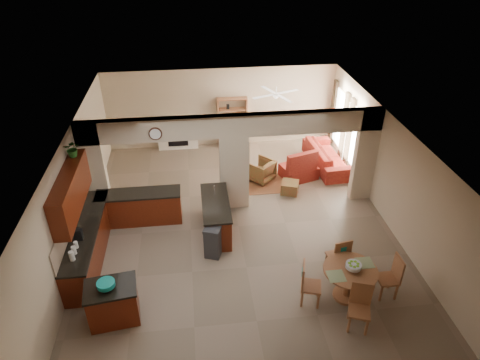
{
  "coord_description": "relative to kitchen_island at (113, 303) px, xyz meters",
  "views": [
    {
      "loc": [
        -1.06,
        -9.09,
        7.06
      ],
      "look_at": [
        0.08,
        0.3,
        1.27
      ],
      "focal_mm": 32.0,
      "sensor_mm": 36.0,
      "label": 1
    }
  ],
  "objects": [
    {
      "name": "floor",
      "position": [
        2.88,
        2.76,
        -0.44
      ],
      "size": [
        10.0,
        10.0,
        0.0
      ],
      "primitive_type": "plane",
      "color": "#786653",
      "rests_on": "ground"
    },
    {
      "name": "ceiling",
      "position": [
        2.88,
        2.76,
        2.36
      ],
      "size": [
        10.0,
        10.0,
        0.0
      ],
      "primitive_type": "plane",
      "rotation": [
        3.14,
        0.0,
        0.0
      ],
      "color": "white",
      "rests_on": "wall_back"
    },
    {
      "name": "wall_back",
      "position": [
        2.88,
        7.76,
        0.96
      ],
      "size": [
        8.0,
        0.0,
        8.0
      ],
      "primitive_type": "plane",
      "rotation": [
        1.57,
        0.0,
        0.0
      ],
      "color": "#C0A98C",
      "rests_on": "floor"
    },
    {
      "name": "wall_front",
      "position": [
        2.88,
        -2.24,
        0.96
      ],
      "size": [
        8.0,
        0.0,
        8.0
      ],
      "primitive_type": "plane",
      "rotation": [
        -1.57,
        0.0,
        0.0
      ],
      "color": "#C0A98C",
      "rests_on": "floor"
    },
    {
      "name": "wall_left",
      "position": [
        -1.12,
        2.76,
        0.96
      ],
      "size": [
        0.0,
        10.0,
        10.0
      ],
      "primitive_type": "plane",
      "rotation": [
        1.57,
        0.0,
        1.57
      ],
      "color": "#C0A98C",
      "rests_on": "floor"
    },
    {
      "name": "wall_right",
      "position": [
        6.88,
        2.76,
        0.96
      ],
      "size": [
        0.0,
        10.0,
        10.0
      ],
      "primitive_type": "plane",
      "rotation": [
        1.57,
        0.0,
        -1.57
      ],
      "color": "#C0A98C",
      "rests_on": "floor"
    },
    {
      "name": "partition_left_pier",
      "position": [
        -0.82,
        3.76,
        0.96
      ],
      "size": [
        0.6,
        0.25,
        2.8
      ],
      "primitive_type": "cube",
      "color": "#C0A98C",
      "rests_on": "floor"
    },
    {
      "name": "partition_center_pier",
      "position": [
        2.88,
        3.76,
        0.66
      ],
      "size": [
        0.8,
        0.25,
        2.2
      ],
      "primitive_type": "cube",
      "color": "#C0A98C",
      "rests_on": "floor"
    },
    {
      "name": "partition_right_pier",
      "position": [
        6.58,
        3.76,
        0.96
      ],
      "size": [
        0.6,
        0.25,
        2.8
      ],
      "primitive_type": "cube",
      "color": "#C0A98C",
      "rests_on": "floor"
    },
    {
      "name": "partition_header",
      "position": [
        2.88,
        3.76,
        2.06
      ],
      "size": [
        8.0,
        0.25,
        0.6
      ],
      "primitive_type": "cube",
      "color": "#C0A98C",
      "rests_on": "partition_center_pier"
    },
    {
      "name": "kitchen_counter",
      "position": [
        -0.38,
        2.51,
        0.02
      ],
      "size": [
        2.52,
        3.29,
        1.48
      ],
      "color": "#441507",
      "rests_on": "floor"
    },
    {
      "name": "upper_cabinets",
      "position": [
        -0.94,
        1.96,
        1.48
      ],
      "size": [
        0.35,
        2.4,
        0.9
      ],
      "primitive_type": "cube",
      "color": "#441507",
      "rests_on": "wall_left"
    },
    {
      "name": "peninsula",
      "position": [
        2.28,
        2.65,
        0.01
      ],
      "size": [
        0.7,
        1.85,
        0.91
      ],
      "color": "#441507",
      "rests_on": "floor"
    },
    {
      "name": "wall_clock",
      "position": [
        0.88,
        3.61,
        2.01
      ],
      "size": [
        0.34,
        0.03,
        0.34
      ],
      "primitive_type": "cylinder",
      "rotation": [
        1.57,
        0.0,
        0.0
      ],
      "color": "#482418",
      "rests_on": "partition_header"
    },
    {
      "name": "rug",
      "position": [
        4.08,
        4.86,
        -0.44
      ],
      "size": [
        1.6,
        1.3,
        0.01
      ],
      "primitive_type": "cube",
      "color": "brown",
      "rests_on": "floor"
    },
    {
      "name": "fireplace",
      "position": [
        1.28,
        7.59,
        0.17
      ],
      "size": [
        1.6,
        0.35,
        1.2
      ],
      "color": "white",
      "rests_on": "floor"
    },
    {
      "name": "shelving_unit",
      "position": [
        3.23,
        7.58,
        0.46
      ],
      "size": [
        1.0,
        0.32,
        1.8
      ],
      "primitive_type": "cube",
      "color": "brown",
      "rests_on": "floor"
    },
    {
      "name": "window_a",
      "position": [
        6.85,
        5.06,
        0.76
      ],
      "size": [
        0.02,
        0.9,
        1.9
      ],
      "primitive_type": "cube",
      "color": "white",
      "rests_on": "wall_right"
    },
    {
      "name": "window_b",
      "position": [
        6.85,
        6.76,
        0.76
      ],
      "size": [
        0.02,
        0.9,
        1.9
      ],
      "primitive_type": "cube",
      "color": "white",
      "rests_on": "wall_right"
    },
    {
      "name": "glazed_door",
      "position": [
        6.85,
        5.91,
        0.61
      ],
      "size": [
        0.02,
        0.7,
        2.1
      ],
      "primitive_type": "cube",
      "color": "white",
      "rests_on": "wall_right"
    },
    {
      "name": "drape_a_left",
      "position": [
        6.81,
        4.46,
        0.76
      ],
      "size": [
        0.1,
        0.28,
        2.3
      ],
      "primitive_type": "cube",
      "color": "#471F1C",
      "rests_on": "wall_right"
    },
    {
      "name": "drape_a_right",
      "position": [
        6.81,
        5.66,
        0.76
      ],
      "size": [
        0.1,
        0.28,
        2.3
      ],
      "primitive_type": "cube",
      "color": "#471F1C",
      "rests_on": "wall_right"
    },
    {
      "name": "drape_b_left",
      "position": [
        6.81,
        6.16,
        0.76
      ],
      "size": [
        0.1,
        0.28,
        2.3
      ],
      "primitive_type": "cube",
      "color": "#471F1C",
      "rests_on": "wall_right"
    },
    {
      "name": "drape_b_right",
      "position": [
        6.81,
        7.36,
        0.76
      ],
      "size": [
        0.1,
        0.28,
        2.3
      ],
      "primitive_type": "cube",
      "color": "#471F1C",
      "rests_on": "wall_right"
    },
    {
      "name": "ceiling_fan",
      "position": [
        4.38,
        5.76,
        2.12
      ],
      "size": [
        1.0,
        1.0,
        0.1
      ],
      "primitive_type": "cylinder",
      "color": "white",
      "rests_on": "ceiling"
    },
    {
      "name": "kitchen_island",
      "position": [
        0.0,
        0.0,
        0.0
      ],
      "size": [
        1.1,
        0.85,
        0.88
      ],
      "rotation": [
        0.0,
        0.0,
        0.13
      ],
      "color": "#441507",
      "rests_on": "floor"
    },
    {
      "name": "teal_bowl",
      "position": [
        -0.05,
        -0.03,
        0.52
      ],
      "size": [
        0.35,
        0.35,
        0.17
      ],
      "primitive_type": "cylinder",
      "color": "teal",
      "rests_on": "kitchen_island"
    },
    {
      "name": "trash_can",
      "position": [
        2.12,
        1.67,
        -0.06
      ],
      "size": [
        0.44,
        0.41,
        0.77
      ],
      "primitive_type": "cube",
      "rotation": [
        0.0,
        0.0,
        -0.35
      ],
      "color": "#2D2C2F",
      "rests_on": "floor"
    },
    {
      "name": "dining_table",
      "position": [
        4.92,
        0.0,
        0.07
      ],
      "size": [
        1.15,
        1.15,
        0.78
      ],
      "color": "brown",
      "rests_on": "floor"
    },
    {
      "name": "fruit_bowl",
      "position": [
        4.97,
        -0.01,
        0.43
      ],
      "size": [
        0.33,
        0.33,
        0.18
      ],
      "primitive_type": "cylinder",
      "color": "#71B526",
      "rests_on": "dining_table"
    },
    {
      "name": "sofa",
      "position": [
        6.18,
        5.7,
        -0.09
      ],
      "size": [
        2.47,
        1.1,
        0.7
      ],
      "primitive_type": "imported",
      "rotation": [
        0.0,
        0.0,
        1.63
      ],
      "color": "maroon",
      "rests_on": "floor"
    },
    {
      "name": "chaise",
      "position": [
        5.07,
        5.08,
        -0.24
      ],
      "size": [
        1.23,
        1.11,
        0.41
      ],
      "primitive_type": "cube",
      "rotation": [
        0.0,
        0.0,
        0.32
      ],
      "color": "maroon",
      "rests_on": "floor"
    },
    {
      "name": "armchair",
      "position": [
        3.86,
        5.08,
        -0.11
      ],
      "size": [
        1.03,
        1.03,
        0.67
      ],
      "primitive_type": "imported",
      "rotation": [
        0.0,
        0.0,
        3.89
      ],
      "color": "maroon",
      "rests_on": "floor"
    },
    {
      "name": "ottoman",
      "position": [
        4.61,
        4.23,
        -0.27
      ],
      "size": [
        0.63,
        0.63,
        0.36
      ],
      "primitive_type": "cube",
      "rotation": [
        0.0,
        0.0,
        -0.35
      ],
      "color": "maroon",
      "rests_on": "floor"
    },
    {
      "name": "plant",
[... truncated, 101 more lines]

